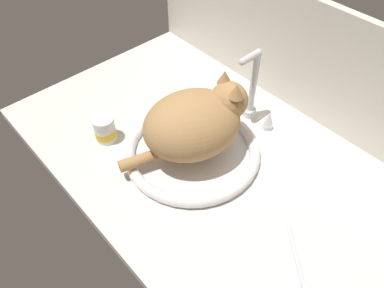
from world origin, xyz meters
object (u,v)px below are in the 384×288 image
object	(u,v)px
sink_basin	(192,151)
faucet	(251,94)
cat	(198,122)
toothbrush	(297,261)
pill_bottle	(105,129)

from	to	relation	value
sink_basin	faucet	bearing A→B (deg)	90.00
sink_basin	cat	distance (cm)	10.52
cat	toothbrush	xyz separation A→B (cm)	(39.01, -5.84, -11.12)
faucet	toothbrush	distance (cm)	48.77
faucet	cat	size ratio (longest dim) A/B	0.66
pill_bottle	faucet	bearing A→B (deg)	60.76
pill_bottle	toothbrush	bearing A→B (deg)	9.43
pill_bottle	toothbrush	distance (cm)	61.39
sink_basin	faucet	size ratio (longest dim) A/B	1.60
cat	pill_bottle	world-z (taller)	cat
pill_bottle	toothbrush	size ratio (longest dim) A/B	0.58
sink_basin	cat	size ratio (longest dim) A/B	1.06
cat	pill_bottle	size ratio (longest dim) A/B	4.52
sink_basin	toothbrush	bearing A→B (deg)	-6.24
faucet	cat	bearing A→B (deg)	-88.75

